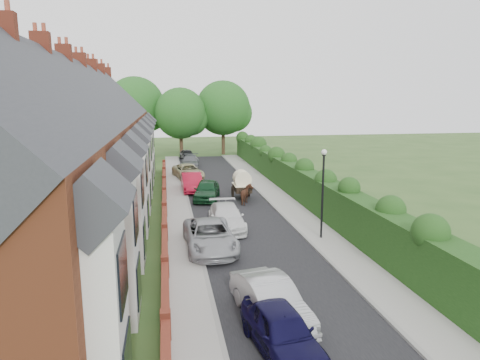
# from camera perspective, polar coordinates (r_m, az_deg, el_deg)

# --- Properties ---
(ground) EXTENTS (140.00, 140.00, 0.00)m
(ground) POSITION_cam_1_polar(r_m,az_deg,el_deg) (20.43, 5.62, -11.99)
(ground) COLOR #2D4C1E
(ground) RESTS_ON ground
(road) EXTENTS (6.00, 58.00, 0.02)m
(road) POSITION_cam_1_polar(r_m,az_deg,el_deg) (30.52, -0.84, -4.13)
(road) COLOR black
(road) RESTS_ON ground
(pavement_hedge_side) EXTENTS (2.20, 58.00, 0.12)m
(pavement_hedge_side) POSITION_cam_1_polar(r_m,az_deg,el_deg) (31.40, 6.58, -3.68)
(pavement_hedge_side) COLOR gray
(pavement_hedge_side) RESTS_ON ground
(pavement_house_side) EXTENTS (1.70, 58.00, 0.12)m
(pavement_house_side) POSITION_cam_1_polar(r_m,az_deg,el_deg) (30.16, -8.10, -4.33)
(pavement_house_side) COLOR gray
(pavement_house_side) RESTS_ON ground
(kerb_hedge_side) EXTENTS (0.18, 58.00, 0.13)m
(kerb_hedge_side) POSITION_cam_1_polar(r_m,az_deg,el_deg) (31.12, 4.73, -3.77)
(kerb_hedge_side) COLOR gray
(kerb_hedge_side) RESTS_ON ground
(kerb_house_side) EXTENTS (0.18, 58.00, 0.13)m
(kerb_house_side) POSITION_cam_1_polar(r_m,az_deg,el_deg) (30.19, -6.58, -4.27)
(kerb_house_side) COLOR gray
(kerb_house_side) RESTS_ON ground
(hedge) EXTENTS (2.10, 58.00, 2.85)m
(hedge) POSITION_cam_1_polar(r_m,az_deg,el_deg) (31.60, 9.78, -0.80)
(hedge) COLOR #173711
(hedge) RESTS_ON ground
(terrace_row) EXTENTS (9.05, 40.50, 11.50)m
(terrace_row) POSITION_cam_1_polar(r_m,az_deg,el_deg) (28.86, -21.33, 3.28)
(terrace_row) COLOR brown
(terrace_row) RESTS_ON ground
(garden_wall_row) EXTENTS (0.35, 40.35, 1.10)m
(garden_wall_row) POSITION_cam_1_polar(r_m,az_deg,el_deg) (29.07, -10.03, -4.15)
(garden_wall_row) COLOR maroon
(garden_wall_row) RESTS_ON ground
(lamppost) EXTENTS (0.32, 0.32, 5.16)m
(lamppost) POSITION_cam_1_polar(r_m,az_deg,el_deg) (24.15, 11.01, -0.35)
(lamppost) COLOR black
(lamppost) RESTS_ON ground
(tree_far_left) EXTENTS (7.14, 6.80, 9.29)m
(tree_far_left) POSITION_cam_1_polar(r_m,az_deg,el_deg) (58.27, -7.60, 8.64)
(tree_far_left) COLOR #332316
(tree_far_left) RESTS_ON ground
(tree_far_right) EXTENTS (7.98, 7.60, 10.31)m
(tree_far_right) POSITION_cam_1_polar(r_m,az_deg,el_deg) (60.80, -1.92, 9.39)
(tree_far_right) COLOR #332316
(tree_far_right) RESTS_ON ground
(tree_far_back) EXTENTS (8.40, 8.00, 10.82)m
(tree_far_back) POSITION_cam_1_polar(r_m,az_deg,el_deg) (61.28, -13.37, 9.40)
(tree_far_back) COLOR #332316
(tree_far_back) RESTS_ON ground
(car_navy) EXTENTS (2.26, 4.44, 1.45)m
(car_navy) POSITION_cam_1_polar(r_m,az_deg,el_deg) (14.33, 5.59, -19.35)
(car_navy) COLOR black
(car_navy) RESTS_ON ground
(car_silver_a) EXTENTS (2.40, 4.78, 1.51)m
(car_silver_a) POSITION_cam_1_polar(r_m,az_deg,el_deg) (16.04, 4.08, -15.70)
(car_silver_a) COLOR #98999D
(car_silver_a) RESTS_ON ground
(car_silver_b) EXTENTS (2.69, 5.55, 1.52)m
(car_silver_b) POSITION_cam_1_polar(r_m,az_deg,el_deg) (22.81, -4.05, -7.44)
(car_silver_b) COLOR #9A9CA1
(car_silver_b) RESTS_ON ground
(car_white) EXTENTS (2.13, 5.00, 1.44)m
(car_white) POSITION_cam_1_polar(r_m,az_deg,el_deg) (26.36, -1.82, -4.97)
(car_white) COLOR white
(car_white) RESTS_ON ground
(car_green) EXTENTS (2.72, 4.84, 1.56)m
(car_green) POSITION_cam_1_polar(r_m,az_deg,el_deg) (33.80, -4.45, -1.34)
(car_green) COLOR #10371C
(car_green) RESTS_ON ground
(car_red) EXTENTS (1.73, 4.77, 1.56)m
(car_red) POSITION_cam_1_polar(r_m,az_deg,el_deg) (37.06, -6.44, -0.28)
(car_red) COLOR maroon
(car_red) RESTS_ON ground
(car_beige) EXTENTS (3.31, 5.49, 1.43)m
(car_beige) POSITION_cam_1_polar(r_m,az_deg,el_deg) (42.84, -6.94, 1.13)
(car_beige) COLOR #BEB689
(car_beige) RESTS_ON ground
(car_grey) EXTENTS (2.54, 5.05, 1.41)m
(car_grey) POSITION_cam_1_polar(r_m,az_deg,el_deg) (49.54, -6.65, 2.45)
(car_grey) COLOR #5C5F64
(car_grey) RESTS_ON ground
(car_black) EXTENTS (2.06, 4.19, 1.37)m
(car_black) POSITION_cam_1_polar(r_m,az_deg,el_deg) (55.58, -7.05, 3.34)
(car_black) COLOR black
(car_black) RESTS_ON ground
(horse) EXTENTS (1.37, 1.90, 1.46)m
(horse) POSITION_cam_1_polar(r_m,az_deg,el_deg) (32.28, 0.87, -1.97)
(horse) COLOR #512D1D
(horse) RESTS_ON ground
(horse_cart) EXTENTS (1.43, 3.16, 2.28)m
(horse_cart) POSITION_cam_1_polar(r_m,az_deg,el_deg) (33.96, 0.28, -0.34)
(horse_cart) COLOR black
(horse_cart) RESTS_ON ground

